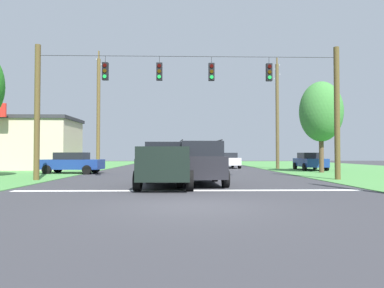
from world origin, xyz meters
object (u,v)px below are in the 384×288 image
(utility_pole_near_left, at_px, (98,112))
(roadside_store, at_px, (14,143))
(pickup_truck, at_px, (167,164))
(distant_car_oncoming, at_px, (72,163))
(suv_black, at_px, (199,162))
(distant_car_far_parked, at_px, (310,161))
(utility_pole_mid_right, at_px, (277,114))
(overhead_signal_span, at_px, (188,105))
(distant_car_crossing_white, at_px, (227,160))
(tree_roadside_far_right, at_px, (321,112))

(utility_pole_near_left, bearing_deg, roadside_store, -176.40)
(pickup_truck, distance_m, distant_car_oncoming, 12.31)
(suv_black, height_order, distant_car_far_parked, suv_black)
(utility_pole_mid_right, relative_size, utility_pole_near_left, 0.95)
(overhead_signal_span, distance_m, distant_car_oncoming, 10.96)
(distant_car_oncoming, relative_size, roadside_store, 0.40)
(suv_black, bearing_deg, overhead_signal_span, 100.41)
(distant_car_far_parked, distance_m, roadside_store, 26.34)
(suv_black, xyz_separation_m, roadside_store, (-16.00, 15.58, 1.30))
(distant_car_crossing_white, relative_size, roadside_store, 0.41)
(distant_car_far_parked, height_order, tree_roadside_far_right, tree_roadside_far_right)
(overhead_signal_span, distance_m, roadside_store, 20.36)
(utility_pole_mid_right, bearing_deg, tree_roadside_far_right, -77.26)
(pickup_truck, relative_size, distant_car_far_parked, 1.24)
(utility_pole_mid_right, height_order, roadside_store, utility_pole_mid_right)
(overhead_signal_span, distance_m, tree_roadside_far_right, 12.25)
(utility_pole_near_left, xyz_separation_m, roadside_store, (-7.42, -0.47, -2.91))
(distant_car_crossing_white, height_order, roadside_store, roadside_store)
(distant_car_crossing_white, xyz_separation_m, roadside_store, (-19.66, -2.79, 1.57))
(suv_black, xyz_separation_m, distant_car_oncoming, (-8.73, 8.94, -0.27))
(utility_pole_mid_right, bearing_deg, distant_car_crossing_white, 152.95)
(distant_car_oncoming, xyz_separation_m, roadside_store, (-7.27, 6.64, 1.57))
(distant_car_crossing_white, height_order, utility_pole_mid_right, utility_pole_mid_right)
(distant_car_far_parked, xyz_separation_m, roadside_store, (-26.21, 2.12, 1.57))
(distant_car_far_parked, xyz_separation_m, utility_pole_mid_right, (-2.09, 2.64, 4.41))
(overhead_signal_span, height_order, utility_pole_mid_right, utility_pole_mid_right)
(distant_car_far_parked, bearing_deg, utility_pole_near_left, 172.16)
(overhead_signal_span, relative_size, tree_roadside_far_right, 2.42)
(overhead_signal_span, relative_size, distant_car_far_parked, 3.79)
(distant_car_oncoming, relative_size, distant_car_far_parked, 1.01)
(utility_pole_near_left, relative_size, roadside_store, 1.00)
(utility_pole_near_left, bearing_deg, suv_black, -61.85)
(pickup_truck, xyz_separation_m, distant_car_crossing_white, (5.12, 19.36, -0.18))
(overhead_signal_span, relative_size, roadside_store, 1.52)
(distant_car_crossing_white, xyz_separation_m, distant_car_far_parked, (6.54, -4.92, 0.00))
(pickup_truck, height_order, roadside_store, roadside_store)
(tree_roadside_far_right, bearing_deg, distant_car_far_parked, 81.49)
(distant_car_oncoming, height_order, utility_pole_mid_right, utility_pole_mid_right)
(roadside_store, bearing_deg, distant_car_oncoming, -42.40)
(pickup_truck, relative_size, tree_roadside_far_right, 0.79)
(distant_car_crossing_white, bearing_deg, distant_car_oncoming, -142.72)
(overhead_signal_span, xyz_separation_m, utility_pole_mid_right, (8.58, 13.56, 1.10))
(overhead_signal_span, distance_m, distant_car_crossing_white, 16.70)
(distant_car_crossing_white, distance_m, utility_pole_mid_right, 6.67)
(distant_car_crossing_white, height_order, distant_car_oncoming, same)
(overhead_signal_span, relative_size, suv_black, 3.40)
(overhead_signal_span, distance_m, utility_pole_mid_right, 16.09)
(distant_car_oncoming, distance_m, distant_car_far_parked, 19.47)
(distant_car_far_parked, bearing_deg, distant_car_crossing_white, 143.08)
(tree_roadside_far_right, height_order, roadside_store, tree_roadside_far_right)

